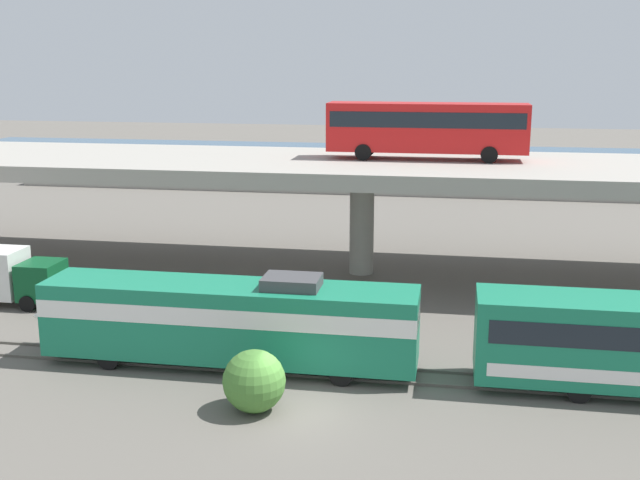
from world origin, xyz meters
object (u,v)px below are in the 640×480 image
at_px(parked_car_1, 448,171).
at_px(parked_car_2, 375,169).
at_px(train_locomotive, 211,317).
at_px(transit_bus_on_overpass, 427,125).
at_px(parked_car_4, 207,163).

distance_m(parked_car_1, parked_car_2, 7.34).
bearing_deg(parked_car_2, parked_car_1, 176.53).
bearing_deg(parked_car_2, train_locomotive, 87.43).
relative_size(transit_bus_on_overpass, parked_car_2, 2.82).
bearing_deg(parked_car_2, parked_car_4, -2.60).
xyz_separation_m(train_locomotive, parked_car_4, (-16.08, 48.95, -0.05)).
height_order(train_locomotive, parked_car_4, train_locomotive).
relative_size(transit_bus_on_overpass, parked_car_1, 2.60).
bearing_deg(transit_bus_on_overpass, train_locomotive, 63.79).
bearing_deg(transit_bus_on_overpass, parked_car_4, -52.55).
relative_size(train_locomotive, parked_car_1, 3.75).
xyz_separation_m(parked_car_2, parked_car_4, (-18.24, 0.83, 0.00)).
distance_m(train_locomotive, parked_car_4, 51.52).
xyz_separation_m(train_locomotive, parked_car_1, (9.48, 47.67, -0.05)).
relative_size(train_locomotive, parked_car_4, 3.94).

